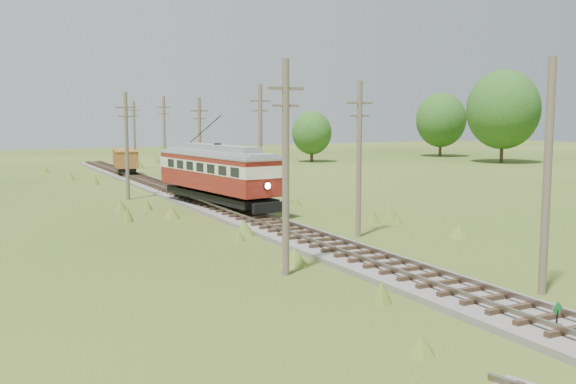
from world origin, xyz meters
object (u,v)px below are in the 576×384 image
switch_marker (557,315)px  streetcar (218,171)px  gondola (125,160)px  gravel_pile (194,177)px

switch_marker → streetcar: bearing=89.6°
gondola → gravel_pile: 11.68m
switch_marker → streetcar: 29.93m
streetcar → gondola: size_ratio=1.82×
streetcar → gondola: bearing=82.9°
streetcar → gravel_pile: size_ratio=3.97×
switch_marker → gondola: (0.20, 59.61, 1.23)m
gondola → gravel_pile: gondola is taller
streetcar → switch_marker: bearing=-97.5°
switch_marker → gravel_pile: size_ratio=0.31×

